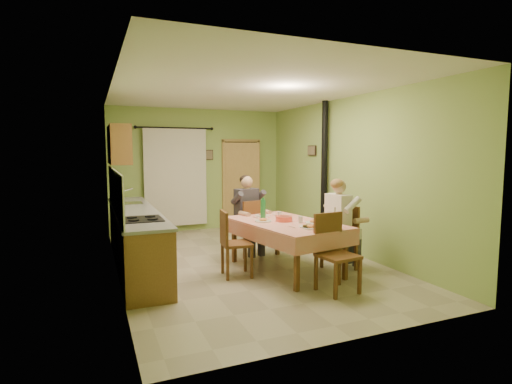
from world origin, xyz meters
name	(u,v)px	position (x,y,z in m)	size (l,w,h in m)	color
floor	(244,262)	(0.00, 0.00, 0.00)	(4.00, 6.00, 0.01)	tan
room_shell	(244,152)	(0.00, 0.00, 1.82)	(4.04, 6.04, 2.82)	#95B45C
kitchen_run	(135,237)	(-1.71, 0.40, 0.48)	(0.64, 3.64, 1.56)	brown
upper_cabinets	(119,145)	(-1.82, 1.70, 1.95)	(0.35, 1.40, 0.70)	brown
curtain	(176,177)	(-0.55, 2.90, 1.26)	(1.70, 0.07, 2.22)	black
doorway	(242,184)	(1.04, 2.92, 1.05)	(0.96, 0.28, 2.15)	black
dining_table	(286,246)	(0.42, -0.69, 0.38)	(1.48, 2.10, 0.76)	#DD8879
tableware	(291,219)	(0.46, -0.78, 0.81)	(0.90, 1.56, 0.33)	white
chair_far	(248,239)	(0.21, 0.37, 0.29)	(0.51, 0.51, 0.99)	brown
chair_near	(337,270)	(0.61, -1.79, 0.29)	(0.51, 0.51, 1.02)	brown
chair_right	(340,251)	(1.23, -0.95, 0.29)	(0.47, 0.47, 0.99)	brown
chair_left	(236,257)	(-0.39, -0.67, 0.29)	(0.46, 0.46, 0.98)	brown
man_far	(247,206)	(0.20, 0.38, 0.88)	(0.63, 0.54, 1.39)	#38333D
man_right	(340,213)	(1.21, -0.96, 0.88)	(0.49, 0.61, 1.39)	silver
stove_flue	(324,193)	(1.90, 0.60, 1.02)	(0.24, 0.24, 2.80)	black
picture_back	(209,155)	(0.25, 2.97, 1.75)	(0.19, 0.03, 0.23)	black
picture_right	(312,151)	(1.97, 1.20, 1.85)	(0.03, 0.31, 0.21)	brown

